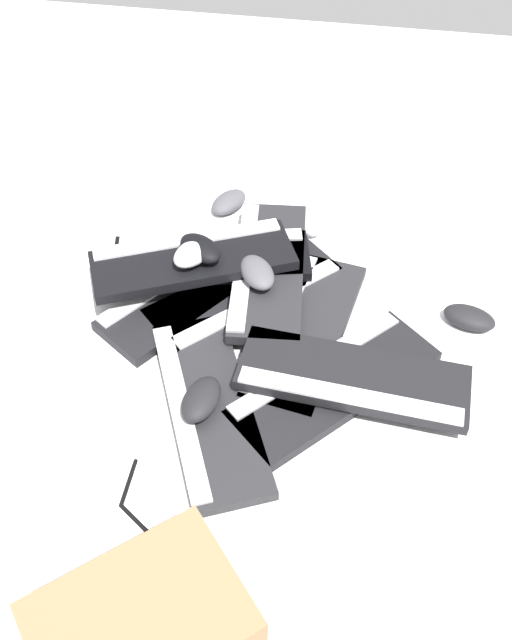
% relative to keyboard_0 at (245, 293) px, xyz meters
% --- Properties ---
extents(ground_plane, '(3.20, 3.20, 0.00)m').
position_rel_keyboard_0_xyz_m(ground_plane, '(-0.16, -0.11, -0.01)').
color(ground_plane, white).
extents(keyboard_0, '(0.42, 0.42, 0.03)m').
position_rel_keyboard_0_xyz_m(keyboard_0, '(0.00, 0.00, 0.00)').
color(keyboard_0, black).
rests_on(keyboard_0, ground).
extents(keyboard_1, '(0.45, 0.37, 0.03)m').
position_rel_keyboard_0_xyz_m(keyboard_1, '(-0.02, 0.12, 0.00)').
color(keyboard_1, black).
rests_on(keyboard_1, ground).
extents(keyboard_2, '(0.46, 0.32, 0.03)m').
position_rel_keyboard_0_xyz_m(keyboard_2, '(-0.32, 0.01, 0.00)').
color(keyboard_2, '#232326').
rests_on(keyboard_2, ground).
extents(keyboard_3, '(0.42, 0.41, 0.03)m').
position_rel_keyboard_0_xyz_m(keyboard_3, '(-0.22, -0.22, 0.00)').
color(keyboard_3, black).
rests_on(keyboard_3, ground).
extents(keyboard_4, '(0.46, 0.22, 0.03)m').
position_rel_keyboard_0_xyz_m(keyboard_4, '(-0.09, -0.15, 0.00)').
color(keyboard_4, '#232326').
rests_on(keyboard_4, ground).
extents(keyboard_5, '(0.25, 0.46, 0.03)m').
position_rel_keyboard_0_xyz_m(keyboard_5, '(0.07, 0.09, 0.03)').
color(keyboard_5, black).
rests_on(keyboard_5, keyboard_1).
extents(keyboard_6, '(0.18, 0.45, 0.03)m').
position_rel_keyboard_0_xyz_m(keyboard_6, '(-0.23, -0.25, 0.03)').
color(keyboard_6, black).
rests_on(keyboard_6, keyboard_3).
extents(keyboard_7, '(0.45, 0.19, 0.03)m').
position_rel_keyboard_0_xyz_m(keyboard_7, '(0.05, -0.04, 0.03)').
color(keyboard_7, '#232326').
rests_on(keyboard_7, keyboard_0).
extents(keyboard_8, '(0.32, 0.46, 0.03)m').
position_rel_keyboard_0_xyz_m(keyboard_8, '(0.02, 0.12, 0.06)').
color(keyboard_8, black).
rests_on(keyboard_8, keyboard_5).
extents(mouse_0, '(0.12, 0.08, 0.04)m').
position_rel_keyboard_0_xyz_m(mouse_0, '(-0.33, 0.02, 0.04)').
color(mouse_0, black).
rests_on(mouse_0, keyboard_2).
extents(mouse_1, '(0.13, 0.11, 0.04)m').
position_rel_keyboard_0_xyz_m(mouse_1, '(-0.00, -0.03, 0.07)').
color(mouse_1, '#4C4C51').
rests_on(mouse_1, keyboard_7).
extents(mouse_2, '(0.13, 0.10, 0.04)m').
position_rel_keyboard_0_xyz_m(mouse_2, '(0.27, -0.11, 0.01)').
color(mouse_2, silver).
rests_on(mouse_2, ground).
extents(mouse_3, '(0.09, 0.12, 0.04)m').
position_rel_keyboard_0_xyz_m(mouse_3, '(0.00, -0.48, 0.01)').
color(mouse_3, black).
rests_on(mouse_3, ground).
extents(mouse_4, '(0.13, 0.11, 0.04)m').
position_rel_keyboard_0_xyz_m(mouse_4, '(0.31, 0.10, 0.01)').
color(mouse_4, '#4C4C51').
rests_on(mouse_4, ground).
extents(mouse_5, '(0.13, 0.11, 0.04)m').
position_rel_keyboard_0_xyz_m(mouse_5, '(0.01, 0.11, 0.10)').
color(mouse_5, '#B7B7BC').
rests_on(mouse_5, keyboard_8).
extents(mouse_6, '(0.12, 0.13, 0.04)m').
position_rel_keyboard_0_xyz_m(mouse_6, '(0.02, 0.10, 0.10)').
color(mouse_6, black).
rests_on(mouse_6, keyboard_8).
extents(mouse_7, '(0.12, 0.13, 0.04)m').
position_rel_keyboard_0_xyz_m(mouse_7, '(-0.22, -0.43, 0.01)').
color(mouse_7, black).
rests_on(mouse_7, ground).
extents(cable_0, '(0.60, 0.20, 0.01)m').
position_rel_keyboard_0_xyz_m(cable_0, '(-0.03, -0.09, -0.01)').
color(cable_0, black).
rests_on(cable_0, ground).
extents(cable_1, '(0.54, 0.33, 0.01)m').
position_rel_keyboard_0_xyz_m(cable_1, '(-0.77, 0.10, -0.01)').
color(cable_1, black).
rests_on(cable_1, ground).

